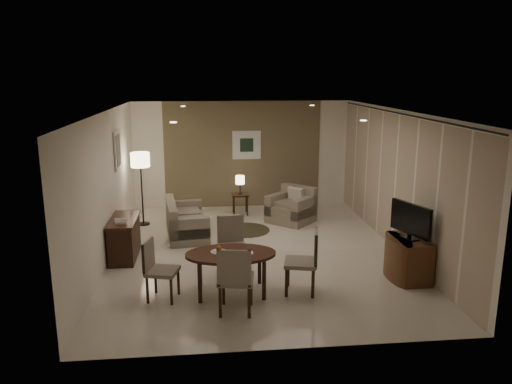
{
  "coord_description": "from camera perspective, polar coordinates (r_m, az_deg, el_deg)",
  "views": [
    {
      "loc": [
        -0.96,
        -9.05,
        3.37
      ],
      "look_at": [
        0.0,
        0.2,
        1.15
      ],
      "focal_mm": 35.0,
      "sensor_mm": 36.0,
      "label": 1
    }
  ],
  "objects": [
    {
      "name": "chair_left",
      "position": [
        7.77,
        -10.63,
        -8.81
      ],
      "size": [
        0.54,
        0.54,
        0.92
      ],
      "primitive_type": null,
      "rotation": [
        0.0,
        0.0,
        1.33
      ],
      "color": "gray",
      "rests_on": "floor"
    },
    {
      "name": "round_rug",
      "position": [
        11.03,
        -1.31,
        -4.35
      ],
      "size": [
        1.1,
        1.1,
        0.01
      ],
      "primitive_type": "cylinder",
      "color": "#403C24",
      "rests_on": "floor"
    },
    {
      "name": "sofa",
      "position": [
        10.67,
        -7.92,
        -3.01
      ],
      "size": [
        1.68,
        0.98,
        0.75
      ],
      "primitive_type": null,
      "rotation": [
        0.0,
        0.0,
        1.69
      ],
      "color": "gray",
      "rests_on": "floor"
    },
    {
      "name": "chair_right",
      "position": [
        7.89,
        5.1,
        -7.93
      ],
      "size": [
        0.59,
        0.59,
        1.01
      ],
      "primitive_type": null,
      "rotation": [
        0.0,
        0.0,
        -1.8
      ],
      "color": "gray",
      "rests_on": "floor"
    },
    {
      "name": "chair_near",
      "position": [
        7.25,
        -2.33,
        -9.81
      ],
      "size": [
        0.56,
        0.56,
        1.02
      ],
      "primitive_type": null,
      "rotation": [
        0.0,
        0.0,
        2.99
      ],
      "color": "gray",
      "rests_on": "floor"
    },
    {
      "name": "console_desk",
      "position": [
        9.66,
        -14.79,
        -5.11
      ],
      "size": [
        0.48,
        1.2,
        0.75
      ],
      "primitive_type": null,
      "color": "#421D15",
      "rests_on": "floor"
    },
    {
      "name": "flat_tv",
      "position": [
        8.59,
        17.25,
        -3.08
      ],
      "size": [
        0.36,
        0.85,
        0.6
      ],
      "primitive_type": null,
      "rotation": [
        0.0,
        0.0,
        0.35
      ],
      "color": "black",
      "rests_on": "tv_cabinet"
    },
    {
      "name": "plate_b",
      "position": [
        7.74,
        -1.25,
        -7.0
      ],
      "size": [
        0.26,
        0.26,
        0.02
      ],
      "primitive_type": "cylinder",
      "color": "white",
      "rests_on": "dining_table"
    },
    {
      "name": "art_back_frame",
      "position": [
        12.68,
        -1.08,
        5.39
      ],
      "size": [
        0.72,
        0.03,
        0.72
      ],
      "primitive_type": "cube",
      "color": "silver",
      "rests_on": "wall_back"
    },
    {
      "name": "curtain_rod",
      "position": [
        9.79,
        16.12,
        8.62
      ],
      "size": [
        0.03,
        6.8,
        0.03
      ],
      "primitive_type": "cylinder",
      "rotation": [
        1.57,
        0.0,
        0.0
      ],
      "color": "black",
      "rests_on": "wall_right"
    },
    {
      "name": "room_shell",
      "position": [
        9.72,
        -0.12,
        1.42
      ],
      "size": [
        5.5,
        7.0,
        2.7
      ],
      "color": "beige",
      "rests_on": "ground"
    },
    {
      "name": "downlight_nl",
      "position": [
        7.3,
        -9.43,
        7.86
      ],
      "size": [
        0.1,
        0.1,
        0.01
      ],
      "primitive_type": "cylinder",
      "color": "white",
      "rests_on": "ceiling"
    },
    {
      "name": "dining_table",
      "position": [
        7.9,
        -2.88,
        -9.22
      ],
      "size": [
        1.41,
        0.88,
        0.66
      ],
      "primitive_type": null,
      "color": "#421D15",
      "rests_on": "floor"
    },
    {
      "name": "tv_cabinet",
      "position": [
        8.8,
        17.07,
        -7.26
      ],
      "size": [
        0.48,
        0.9,
        0.7
      ],
      "primitive_type": null,
      "color": "brown",
      "rests_on": "floor"
    },
    {
      "name": "floor_lamp",
      "position": [
        11.51,
        -12.92,
        0.32
      ],
      "size": [
        0.42,
        0.42,
        1.66
      ],
      "primitive_type": null,
      "color": "#FFE5B7",
      "rests_on": "floor"
    },
    {
      "name": "downlight_fr",
      "position": [
        11.13,
        6.42,
        9.81
      ],
      "size": [
        0.1,
        0.1,
        0.01
      ],
      "primitive_type": "cylinder",
      "color": "white",
      "rests_on": "ceiling"
    },
    {
      "name": "armchair",
      "position": [
        11.54,
        4.02,
        -1.51
      ],
      "size": [
        1.25,
        1.25,
        0.81
      ],
      "primitive_type": null,
      "rotation": [
        0.0,
        0.0,
        -0.75
      ],
      "color": "gray",
      "rests_on": "floor"
    },
    {
      "name": "art_left_frame",
      "position": [
        10.51,
        -15.55,
        4.62
      ],
      "size": [
        0.03,
        0.6,
        0.8
      ],
      "primitive_type": "cube",
      "color": "silver",
      "rests_on": "wall_left"
    },
    {
      "name": "art_back_canvas",
      "position": [
        12.67,
        -1.07,
        5.38
      ],
      "size": [
        0.34,
        0.01,
        0.34
      ],
      "primitive_type": "cube",
      "color": "#1A2F20",
      "rests_on": "wall_back"
    },
    {
      "name": "table_lamp",
      "position": [
        12.08,
        -1.83,
        0.93
      ],
      "size": [
        0.22,
        0.22,
        0.5
      ],
      "primitive_type": null,
      "color": "#FFEAC1",
      "rests_on": "side_table"
    },
    {
      "name": "side_table",
      "position": [
        12.2,
        -1.81,
        -1.38
      ],
      "size": [
        0.4,
        0.4,
        0.51
      ],
      "primitive_type": null,
      "color": "black",
      "rests_on": "floor"
    },
    {
      "name": "taupe_accent",
      "position": [
        12.74,
        -1.53,
        4.29
      ],
      "size": [
        3.96,
        0.03,
        2.7
      ],
      "primitive_type": "cube",
      "color": "brown",
      "rests_on": "wall_back"
    },
    {
      "name": "napkin",
      "position": [
        7.74,
        -1.25,
        -6.84
      ],
      "size": [
        0.12,
        0.08,
        0.03
      ],
      "primitive_type": "cube",
      "color": "white",
      "rests_on": "plate_b"
    },
    {
      "name": "curtain_wall",
      "position": [
        9.97,
        15.63,
        1.05
      ],
      "size": [
        0.08,
        6.7,
        2.58
      ],
      "primitive_type": null,
      "color": "#BFAF95",
      "rests_on": "wall_right"
    },
    {
      "name": "telephone",
      "position": [
        9.25,
        -15.22,
        -3.2
      ],
      "size": [
        0.2,
        0.14,
        0.09
      ],
      "primitive_type": null,
      "color": "white",
      "rests_on": "console_desk"
    },
    {
      "name": "plate_a",
      "position": [
        7.82,
        -4.25,
        -6.83
      ],
      "size": [
        0.26,
        0.26,
        0.02
      ],
      "primitive_type": "cylinder",
      "color": "white",
      "rests_on": "dining_table"
    },
    {
      "name": "downlight_fl",
      "position": [
        10.89,
        -8.35,
        9.67
      ],
      "size": [
        0.1,
        0.1,
        0.01
      ],
      "primitive_type": "cylinder",
      "color": "white",
      "rests_on": "ceiling"
    },
    {
      "name": "art_left_canvas",
      "position": [
        10.51,
        -15.47,
        4.62
      ],
      "size": [
        0.01,
        0.46,
        0.64
      ],
      "primitive_type": "cube",
      "color": "gray",
      "rests_on": "wall_left"
    },
    {
      "name": "chair_far",
      "position": [
        8.53,
        -2.63,
        -6.28
      ],
      "size": [
        0.54,
        0.54,
        0.99
      ],
      "primitive_type": null,
      "rotation": [
        0.0,
        0.0,
        0.13
      ],
      "color": "gray",
      "rests_on": "floor"
    },
    {
      "name": "downlight_nr",
      "position": [
        7.66,
        12.17,
        7.99
      ],
      "size": [
        0.1,
        0.1,
        0.01
      ],
      "primitive_type": "cylinder",
      "color": "white",
      "rests_on": "ceiling"
    },
    {
      "name": "fruit_apple",
      "position": [
        7.8,
        -4.26,
        -6.47
      ],
      "size": [
        0.09,
        0.09,
        0.09
      ],
      "primitive_type": "sphere",
      "color": "#BF5415",
      "rests_on": "plate_a"
    }
  ]
}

